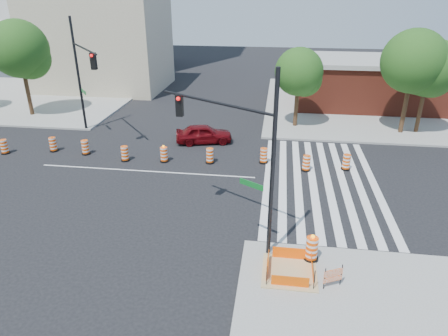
{
  "coord_description": "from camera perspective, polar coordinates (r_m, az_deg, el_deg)",
  "views": [
    {
      "loc": [
        8.16,
        -22.27,
        10.72
      ],
      "look_at": [
        5.32,
        -1.89,
        1.4
      ],
      "focal_mm": 32.0,
      "sensor_mm": 36.0,
      "label": 1
    }
  ],
  "objects": [
    {
      "name": "signal_pole_se",
      "position": [
        16.52,
        2.2,
        3.76
      ],
      "size": [
        5.25,
        3.27,
        8.01
      ],
      "rotation": [
        0.0,
        0.0,
        2.59
      ],
      "color": "black",
      "rests_on": "ground"
    },
    {
      "name": "sidewalk_nw",
      "position": [
        49.19,
        -24.82,
        9.66
      ],
      "size": [
        22.0,
        22.0,
        0.15
      ],
      "primitive_type": "cube",
      "color": "gray",
      "rests_on": "ground"
    },
    {
      "name": "lane_centerline",
      "position": [
        26.03,
        -11.1,
        -0.43
      ],
      "size": [
        14.0,
        0.12,
        0.01
      ],
      "primitive_type": "cube",
      "color": "silver",
      "rests_on": "ground"
    },
    {
      "name": "ground",
      "position": [
        26.03,
        -11.1,
        -0.44
      ],
      "size": [
        120.0,
        120.0,
        0.0
      ],
      "primitive_type": "plane",
      "color": "black",
      "rests_on": "ground"
    },
    {
      "name": "median_drum_5",
      "position": [
        26.58,
        -2.03,
        1.69
      ],
      "size": [
        0.6,
        0.6,
        1.02
      ],
      "color": "black",
      "rests_on": "ground"
    },
    {
      "name": "tree_north_c",
      "position": [
        33.29,
        10.7,
        12.98
      ],
      "size": [
        3.85,
        3.84,
        6.53
      ],
      "color": "#382314",
      "rests_on": "ground"
    },
    {
      "name": "excavation_pit",
      "position": [
        16.94,
        9.33,
        -14.31
      ],
      "size": [
        2.2,
        2.2,
        0.9
      ],
      "color": "tan",
      "rests_on": "ground"
    },
    {
      "name": "median_drum_8",
      "position": [
        26.76,
        17.07,
        0.74
      ],
      "size": [
        0.6,
        0.6,
        1.02
      ],
      "color": "black",
      "rests_on": "ground"
    },
    {
      "name": "brick_storefront",
      "position": [
        42.3,
        21.64,
        11.24
      ],
      "size": [
        16.5,
        8.5,
        4.6
      ],
      "color": "maroon",
      "rests_on": "ground"
    },
    {
      "name": "median_drum_3",
      "position": [
        27.74,
        -13.98,
        1.95
      ],
      "size": [
        0.6,
        0.6,
        1.02
      ],
      "color": "black",
      "rests_on": "ground"
    },
    {
      "name": "median_drum_1",
      "position": [
        31.04,
        -23.23,
        3.06
      ],
      "size": [
        0.6,
        0.6,
        1.02
      ],
      "color": "black",
      "rests_on": "ground"
    },
    {
      "name": "tree_north_d",
      "position": [
        33.98,
        25.45,
        13.16
      ],
      "size": [
        4.77,
        4.77,
        8.1
      ],
      "color": "#382314",
      "rests_on": "ground"
    },
    {
      "name": "tree_north_b",
      "position": [
        39.75,
        -27.05,
        14.5
      ],
      "size": [
        4.95,
        4.95,
        8.41
      ],
      "color": "#382314",
      "rests_on": "ground"
    },
    {
      "name": "barricade",
      "position": [
        16.33,
        15.32,
        -14.61
      ],
      "size": [
        0.75,
        0.39,
        0.96
      ],
      "rotation": [
        0.0,
        0.0,
        0.45
      ],
      "color": "#F94E05",
      "rests_on": "ground"
    },
    {
      "name": "pit_drum",
      "position": [
        17.52,
        12.4,
        -11.29
      ],
      "size": [
        0.64,
        0.64,
        1.25
      ],
      "color": "black",
      "rests_on": "ground"
    },
    {
      "name": "median_drum_2",
      "position": [
        29.63,
        -19.19,
        2.74
      ],
      "size": [
        0.6,
        0.6,
        1.02
      ],
      "color": "black",
      "rests_on": "ground"
    },
    {
      "name": "sidewalk_ne",
      "position": [
        42.8,
        21.18,
        8.33
      ],
      "size": [
        22.0,
        22.0,
        0.15
      ],
      "primitive_type": "cube",
      "color": "gray",
      "rests_on": "ground"
    },
    {
      "name": "median_drum_0",
      "position": [
        32.09,
        -28.89,
        2.63
      ],
      "size": [
        0.6,
        0.6,
        1.02
      ],
      "color": "black",
      "rests_on": "ground"
    },
    {
      "name": "median_drum_7",
      "position": [
        25.97,
        11.69,
        0.61
      ],
      "size": [
        0.6,
        0.6,
        1.02
      ],
      "color": "black",
      "rests_on": "ground"
    },
    {
      "name": "tree_north_e",
      "position": [
        34.71,
        27.22,
        12.23
      ],
      "size": [
        4.35,
        4.35,
        7.4
      ],
      "color": "#382314",
      "rests_on": "ground"
    },
    {
      "name": "crosswalk_east",
      "position": [
        24.87,
        13.58,
        -1.89
      ],
      "size": [
        6.75,
        13.5,
        0.01
      ],
      "color": "silver",
      "rests_on": "ground"
    },
    {
      "name": "beige_midrise",
      "position": [
        48.98,
        -17.18,
        16.64
      ],
      "size": [
        14.0,
        10.0,
        10.0
      ],
      "primitive_type": "cube",
      "color": "tan",
      "rests_on": "ground"
    },
    {
      "name": "red_coupe",
      "position": [
        30.09,
        -2.89,
        4.91
      ],
      "size": [
        4.47,
        2.65,
        1.43
      ],
      "primitive_type": "imported",
      "rotation": [
        0.0,
        0.0,
        1.82
      ],
      "color": "#5D080C",
      "rests_on": "ground"
    },
    {
      "name": "signal_pole_nw",
      "position": [
        32.02,
        -19.59,
        13.3
      ],
      "size": [
        4.24,
        5.21,
        8.69
      ],
      "rotation": [
        0.0,
        0.0,
        -0.89
      ],
      "color": "black",
      "rests_on": "ground"
    },
    {
      "name": "median_drum_6",
      "position": [
        26.72,
        5.69,
        1.7
      ],
      "size": [
        0.6,
        0.6,
        1.02
      ],
      "color": "black",
      "rests_on": "ground"
    },
    {
      "name": "median_drum_4",
      "position": [
        27.07,
        -8.57,
        1.87
      ],
      "size": [
        0.6,
        0.6,
        1.18
      ],
      "color": "black",
      "rests_on": "ground"
    }
  ]
}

